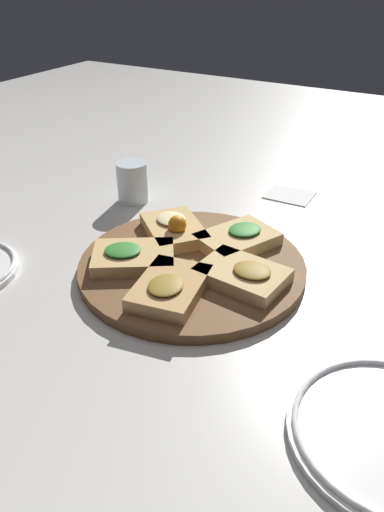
{
  "coord_description": "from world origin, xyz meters",
  "views": [
    {
      "loc": [
        -0.38,
        0.65,
        0.49
      ],
      "look_at": [
        0.0,
        0.0,
        0.03
      ],
      "focal_mm": 35.0,
      "sensor_mm": 36.0,
      "label": 1
    }
  ],
  "objects": [
    {
      "name": "ground_plane",
      "position": [
        0.0,
        0.0,
        0.0
      ],
      "size": [
        3.0,
        3.0,
        0.0
      ],
      "primitive_type": "plane",
      "color": "beige"
    },
    {
      "name": "serving_board",
      "position": [
        0.0,
        0.0,
        0.01
      ],
      "size": [
        0.4,
        0.4,
        0.02
      ],
      "primitive_type": "cylinder",
      "color": "brown",
      "rests_on": "ground_plane"
    },
    {
      "name": "focaccia_slice_0",
      "position": [
        0.09,
        0.06,
        0.03
      ],
      "size": [
        0.17,
        0.16,
        0.03
      ],
      "color": "tan",
      "rests_on": "serving_board"
    },
    {
      "name": "focaccia_slice_1",
      "position": [
        -0.02,
        0.1,
        0.03
      ],
      "size": [
        0.12,
        0.16,
        0.03
      ],
      "color": "tan",
      "rests_on": "serving_board"
    },
    {
      "name": "focaccia_slice_2",
      "position": [
        -0.1,
        0.01,
        0.03
      ],
      "size": [
        0.15,
        0.11,
        0.03
      ],
      "color": "#DBB775",
      "rests_on": "serving_board"
    },
    {
      "name": "focaccia_slice_3",
      "position": [
        -0.04,
        -0.1,
        0.03
      ],
      "size": [
        0.15,
        0.17,
        0.03
      ],
      "color": "#DBB775",
      "rests_on": "serving_board"
    },
    {
      "name": "focaccia_slice_4",
      "position": [
        0.08,
        -0.07,
        0.03
      ],
      "size": [
        0.17,
        0.17,
        0.05
      ],
      "color": "tan",
      "rests_on": "serving_board"
    },
    {
      "name": "water_glass",
      "position": [
        0.27,
        -0.19,
        0.05
      ],
      "size": [
        0.07,
        0.07,
        0.09
      ],
      "primitive_type": "cylinder",
      "color": "silver",
      "rests_on": "ground_plane"
    },
    {
      "name": "napkin_stack",
      "position": [
        -0.04,
        -0.4,
        0.0
      ],
      "size": [
        0.11,
        0.09,
        0.01
      ],
      "primitive_type": "cube",
      "rotation": [
        0.0,
        0.0,
        0.02
      ],
      "color": "white",
      "rests_on": "ground_plane"
    }
  ]
}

